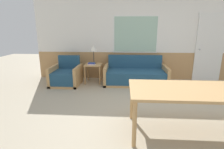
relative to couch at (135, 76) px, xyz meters
name	(u,v)px	position (x,y,z in m)	size (l,w,h in m)	color
ground_plane	(166,118)	(0.45, -2.08, -0.24)	(16.00, 16.00, 0.00)	#B2A58C
wall_back	(149,37)	(0.43, 0.55, 1.11)	(7.20, 0.09, 2.70)	tan
couch	(135,76)	(0.00, 0.00, 0.00)	(1.82, 0.89, 0.80)	tan
armchair	(66,76)	(-2.02, -0.21, 0.01)	(0.81, 0.85, 0.81)	tan
side_table	(93,68)	(-1.26, 0.04, 0.22)	(0.50, 0.50, 0.56)	tan
table_lamp	(94,49)	(-1.25, 0.13, 0.77)	(0.21, 0.21, 0.56)	#262628
book_stack	(92,64)	(-1.29, -0.05, 0.35)	(0.23, 0.17, 0.06)	white
dining_table	(194,93)	(0.70, -2.53, 0.42)	(1.92, 0.92, 0.73)	tan
entry_door	(209,48)	(2.26, 0.50, 0.78)	(0.83, 0.09, 2.05)	white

